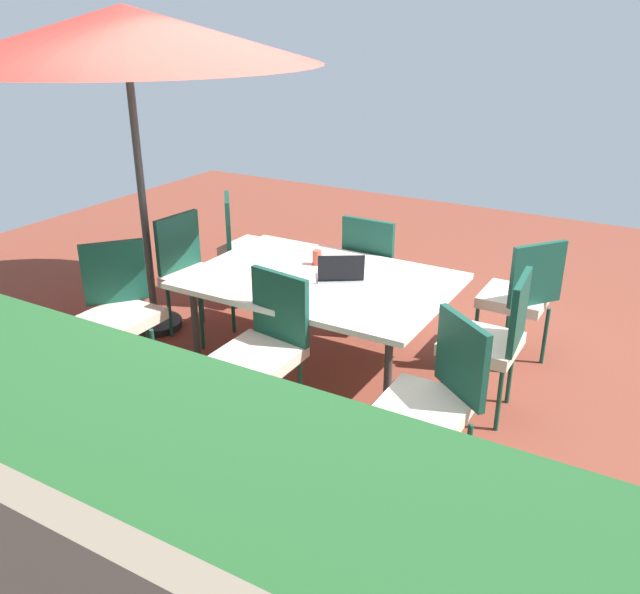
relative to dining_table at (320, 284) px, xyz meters
name	(u,v)px	position (x,y,z in m)	size (l,w,h in m)	color
ground_plane	(320,369)	(0.00, 0.00, -0.69)	(10.00, 10.00, 0.02)	brown
hedge_row	(18,497)	(0.00, 2.49, -0.08)	(6.30, 0.99, 1.20)	#235628
dining_table	(320,284)	(0.00, 0.00, 0.00)	(1.82, 1.26, 0.72)	silver
patio_umbrella	(125,36)	(1.56, 0.08, 1.61)	(2.85, 2.85, 2.50)	#4C4C4C
chair_west	(492,337)	(-1.23, -0.04, -0.12)	(0.48, 0.47, 0.98)	beige
chair_south	(375,266)	(-0.04, -0.83, -0.12)	(0.46, 0.46, 0.98)	beige
chair_north	(265,344)	(-0.05, 0.76, -0.12)	(0.48, 0.49, 0.98)	beige
chair_southwest	(520,294)	(-1.21, -0.84, -0.12)	(0.58, 0.58, 0.98)	beige
chair_northeast	(119,306)	(1.16, 0.80, -0.12)	(0.59, 0.58, 0.98)	beige
chair_northwest	(435,396)	(-1.18, 0.81, -0.12)	(0.58, 0.58, 0.98)	beige
chair_southeast	(246,243)	(1.22, -0.79, -0.12)	(0.58, 0.58, 0.98)	beige
chair_east	(193,270)	(1.18, -0.02, -0.12)	(0.48, 0.47, 0.98)	beige
laptop	(340,274)	(-0.14, -0.03, 0.09)	(0.40, 0.38, 0.21)	#B7B7BC
cup	(317,258)	(0.16, -0.23, 0.10)	(0.07, 0.07, 0.11)	#CC4C33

